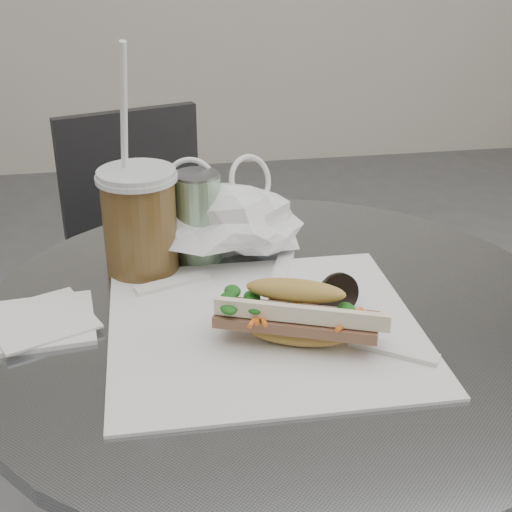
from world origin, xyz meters
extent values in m
cylinder|color=slate|center=(0.00, 0.20, 0.73)|extent=(0.76, 0.76, 0.02)
cylinder|color=#2D2C2F|center=(-0.12, 0.85, 0.01)|extent=(0.37, 0.37, 0.02)
cylinder|color=#2D2C2F|center=(-0.12, 0.85, 0.25)|extent=(0.07, 0.07, 0.49)
cylinder|color=#2D2C2F|center=(-0.12, 0.85, 0.49)|extent=(0.42, 0.42, 0.02)
cube|color=#2D2C2F|center=(-0.18, 1.04, 0.65)|extent=(0.32, 0.12, 0.29)
cube|color=white|center=(-0.03, 0.16, 0.74)|extent=(0.37, 0.35, 0.00)
ellipsoid|color=#AD8841|center=(0.00, 0.11, 0.76)|extent=(0.24, 0.15, 0.02)
cube|color=brown|center=(0.00, 0.11, 0.77)|extent=(0.19, 0.12, 0.01)
ellipsoid|color=#AD8841|center=(0.00, 0.12, 0.80)|extent=(0.24, 0.16, 0.04)
cylinder|color=brown|center=(-0.16, 0.34, 0.81)|extent=(0.10, 0.10, 0.13)
cylinder|color=silver|center=(-0.16, 0.34, 0.88)|extent=(0.11, 0.11, 0.01)
cylinder|color=white|center=(-0.18, 0.34, 0.93)|extent=(0.03, 0.07, 0.25)
cylinder|color=black|center=(0.01, 0.17, 0.76)|extent=(0.06, 0.03, 0.05)
cylinder|color=black|center=(0.07, 0.18, 0.76)|extent=(0.06, 0.03, 0.05)
cube|color=black|center=(0.04, 0.17, 0.76)|extent=(0.02, 0.01, 0.01)
cube|color=white|center=(-0.29, 0.21, 0.74)|extent=(0.14, 0.14, 0.01)
cube|color=white|center=(-0.29, 0.21, 0.75)|extent=(0.15, 0.15, 0.00)
cylinder|color=#5C9858|center=(-0.08, 0.36, 0.80)|extent=(0.07, 0.07, 0.12)
cylinder|color=slate|center=(-0.08, 0.36, 0.87)|extent=(0.06, 0.06, 0.00)
camera|label=1|loc=(-0.16, -0.56, 1.19)|focal=50.00mm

